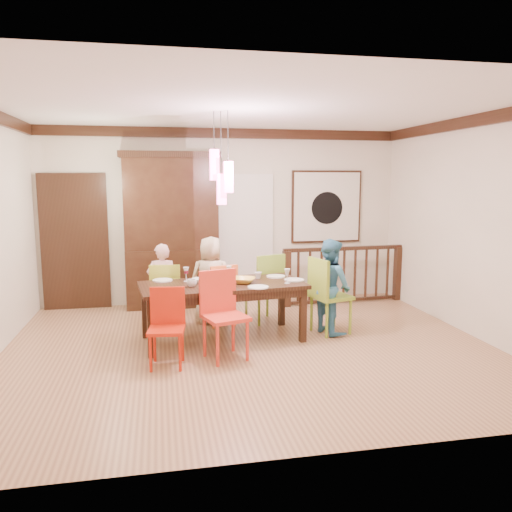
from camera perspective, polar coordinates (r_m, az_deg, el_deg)
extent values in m
plane|color=#8E6145|center=(6.30, -0.60, -10.44)|extent=(6.00, 6.00, 0.00)
plane|color=white|center=(6.01, -0.65, 16.68)|extent=(6.00, 6.00, 0.00)
plane|color=beige|center=(8.45, -3.71, 4.51)|extent=(6.00, 0.00, 6.00)
plane|color=beige|center=(7.16, 23.74, 3.03)|extent=(0.00, 5.00, 5.00)
cube|color=black|center=(8.47, -19.96, 1.29)|extent=(1.04, 0.07, 2.24)
cube|color=silver|center=(8.50, -1.31, 1.84)|extent=(0.97, 0.05, 2.22)
cube|color=black|center=(8.82, 8.04, 5.60)|extent=(1.25, 0.04, 1.25)
cube|color=silver|center=(8.80, 8.09, 5.59)|extent=(1.18, 0.02, 1.18)
cylinder|color=black|center=(8.78, 8.12, 5.45)|extent=(0.56, 0.01, 0.56)
cube|color=#FF4C93|center=(6.33, -4.78, 10.34)|extent=(0.11, 0.11, 0.38)
cylinder|color=black|center=(6.36, -4.83, 14.12)|extent=(0.01, 0.01, 0.46)
cube|color=#FF4C93|center=(6.25, -3.19, 9.00)|extent=(0.11, 0.11, 0.38)
cylinder|color=black|center=(6.27, -3.23, 13.52)|extent=(0.01, 0.01, 0.61)
cube|color=#FF4C93|center=(6.29, -3.97, 7.62)|extent=(0.11, 0.11, 0.38)
cylinder|color=black|center=(6.31, -4.02, 12.81)|extent=(0.01, 0.01, 0.76)
cube|color=black|center=(6.43, -3.85, -3.35)|extent=(2.17, 1.17, 0.05)
cube|color=black|center=(6.86, -12.25, -5.99)|extent=(0.09, 0.09, 0.70)
cube|color=black|center=(7.07, 3.54, -5.36)|extent=(0.09, 0.09, 0.70)
cube|color=black|center=(6.10, -12.39, -7.85)|extent=(0.09, 0.09, 0.70)
cube|color=black|center=(6.34, 5.33, -7.04)|extent=(0.09, 0.09, 0.70)
cube|color=black|center=(6.85, -4.28, -3.25)|extent=(1.87, 0.25, 0.10)
cube|color=black|center=(6.05, -3.35, -4.85)|extent=(1.87, 0.25, 0.10)
cube|color=#B1C032|center=(7.17, -10.16, -4.51)|extent=(0.46, 0.46, 0.04)
cube|color=#B1C032|center=(7.11, -10.22, -2.57)|extent=(0.42, 0.09, 0.45)
cylinder|color=#B1C032|center=(7.06, -11.46, -6.66)|extent=(0.04, 0.04, 0.44)
cylinder|color=#B1C032|center=(7.06, -8.72, -6.57)|extent=(0.04, 0.04, 0.44)
cylinder|color=#B1C032|center=(7.38, -11.45, -5.97)|extent=(0.04, 0.04, 0.44)
cylinder|color=#B1C032|center=(7.39, -8.83, -5.89)|extent=(0.04, 0.04, 0.44)
cube|color=orange|center=(7.18, -4.15, -4.48)|extent=(0.49, 0.49, 0.04)
cube|color=orange|center=(7.13, -4.17, -2.61)|extent=(0.40, 0.13, 0.44)
cylinder|color=orange|center=(7.06, -5.29, -6.56)|extent=(0.03, 0.03, 0.42)
cylinder|color=orange|center=(7.10, -2.66, -6.45)|extent=(0.03, 0.03, 0.42)
cylinder|color=orange|center=(7.38, -5.55, -5.91)|extent=(0.03, 0.03, 0.42)
cylinder|color=orange|center=(7.41, -3.03, -5.80)|extent=(0.03, 0.03, 0.42)
cube|color=olive|center=(7.32, 0.85, -3.73)|extent=(0.58, 0.58, 0.04)
cube|color=olive|center=(7.26, 0.85, -1.63)|extent=(0.45, 0.19, 0.50)
cylinder|color=olive|center=(7.17, -0.31, -6.06)|extent=(0.04, 0.04, 0.48)
cylinder|color=olive|center=(7.24, 2.59, -5.91)|extent=(0.04, 0.04, 0.48)
cylinder|color=olive|center=(7.52, -0.84, -5.35)|extent=(0.04, 0.04, 0.48)
cylinder|color=olive|center=(7.59, 1.93, -5.22)|extent=(0.04, 0.04, 0.48)
cube|color=red|center=(5.67, -10.20, -8.32)|extent=(0.44, 0.44, 0.04)
cube|color=red|center=(5.61, -10.26, -6.03)|extent=(0.39, 0.09, 0.43)
cylinder|color=red|center=(5.59, -11.77, -10.95)|extent=(0.03, 0.03, 0.41)
cylinder|color=red|center=(5.59, -8.45, -10.85)|extent=(0.03, 0.03, 0.41)
cylinder|color=red|center=(5.89, -11.74, -9.91)|extent=(0.03, 0.03, 0.41)
cylinder|color=red|center=(5.89, -8.60, -9.82)|extent=(0.03, 0.03, 0.41)
cube|color=red|center=(5.81, -3.51, -7.03)|extent=(0.58, 0.58, 0.04)
cube|color=red|center=(5.74, -3.54, -4.39)|extent=(0.45, 0.18, 0.51)
cylinder|color=red|center=(5.68, -5.13, -10.06)|extent=(0.04, 0.04, 0.48)
cylinder|color=red|center=(5.73, -1.36, -9.87)|extent=(0.04, 0.04, 0.48)
cylinder|color=red|center=(6.04, -5.51, -8.93)|extent=(0.04, 0.04, 0.48)
cylinder|color=red|center=(6.08, -1.96, -8.77)|extent=(0.04, 0.04, 0.48)
cube|color=#85A62C|center=(6.85, 8.57, -4.61)|extent=(0.57, 0.57, 0.04)
cube|color=#85A62C|center=(6.79, 8.63, -2.33)|extent=(0.16, 0.46, 0.51)
cylinder|color=#85A62C|center=(6.68, 7.53, -7.19)|extent=(0.04, 0.04, 0.49)
cylinder|color=#85A62C|center=(6.81, 10.57, -6.96)|extent=(0.04, 0.04, 0.49)
cylinder|color=#85A62C|center=(7.03, 6.55, -6.37)|extent=(0.04, 0.04, 0.49)
cylinder|color=#85A62C|center=(7.15, 9.45, -6.18)|extent=(0.04, 0.04, 0.49)
cube|color=black|center=(8.29, -9.45, -2.46)|extent=(1.48, 0.44, 0.95)
cube|color=black|center=(8.16, -9.67, 5.99)|extent=(1.48, 0.40, 1.48)
cube|color=black|center=(8.35, -9.70, 6.05)|extent=(1.27, 0.02, 1.27)
cube|color=black|center=(8.17, -9.81, 11.34)|extent=(1.59, 0.44, 0.10)
cube|color=black|center=(8.22, 3.42, -2.57)|extent=(0.13, 0.13, 0.92)
cube|color=black|center=(8.93, 16.07, -1.99)|extent=(0.13, 0.13, 0.92)
cube|color=black|center=(8.45, 10.09, 0.85)|extent=(2.14, 0.19, 0.06)
cube|color=black|center=(8.61, 9.93, -4.96)|extent=(2.02, 0.16, 0.05)
imported|color=#FEC1C8|center=(7.21, -10.64, -3.25)|extent=(0.44, 0.30, 1.18)
imported|color=beige|center=(7.25, -5.16, -2.74)|extent=(0.68, 0.51, 1.27)
imported|color=teal|center=(6.83, 8.51, -3.41)|extent=(0.65, 0.74, 1.29)
imported|color=gold|center=(6.42, -1.39, -2.80)|extent=(0.37, 0.37, 0.07)
imported|color=white|center=(6.48, -6.57, -2.81)|extent=(0.21, 0.21, 0.06)
imported|color=silver|center=(6.24, -7.33, -3.10)|extent=(0.16, 0.16, 0.09)
imported|color=silver|center=(6.71, 0.25, -2.23)|extent=(0.11, 0.11, 0.09)
cylinder|color=white|center=(6.69, -10.63, -2.73)|extent=(0.26, 0.26, 0.01)
cylinder|color=white|center=(6.72, -4.21, -2.54)|extent=(0.26, 0.26, 0.01)
cylinder|color=white|center=(6.84, 2.28, -2.33)|extent=(0.26, 0.26, 0.01)
cylinder|color=white|center=(6.12, -10.78, -3.81)|extent=(0.26, 0.26, 0.01)
cylinder|color=white|center=(6.16, 0.24, -3.57)|extent=(0.26, 0.26, 0.01)
cylinder|color=white|center=(6.61, 4.39, -2.73)|extent=(0.26, 0.26, 0.01)
cube|color=#D83359|center=(6.11, -3.23, -3.67)|extent=(0.18, 0.14, 0.01)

